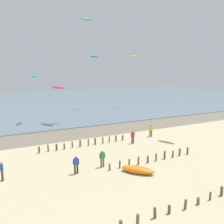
% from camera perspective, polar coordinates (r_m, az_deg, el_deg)
% --- Properties ---
extents(wet_sand_strip, '(120.00, 6.35, 0.01)m').
position_cam_1_polar(wet_sand_strip, '(34.52, -13.80, -5.71)').
color(wet_sand_strip, '#7A6D59').
rests_on(wet_sand_strip, ground).
extents(sea, '(160.00, 70.00, 0.10)m').
position_cam_1_polar(sea, '(71.61, -20.68, 2.10)').
color(sea, slate).
rests_on(sea, ground).
extents(groyne_near, '(16.04, 0.37, 0.75)m').
position_cam_1_polar(groyne_near, '(19.71, 23.53, -17.67)').
color(groyne_near, brown).
rests_on(groyne_near, ground).
extents(groyne_mid, '(9.82, 0.33, 0.90)m').
position_cam_1_polar(groyne_mid, '(25.27, 10.84, -10.59)').
color(groyne_mid, brown).
rests_on(groyne_mid, ground).
extents(groyne_far, '(11.04, 0.34, 0.85)m').
position_cam_1_polar(groyne_far, '(29.49, -6.55, -7.43)').
color(groyne_far, brown).
rests_on(groyne_far, ground).
extents(person_nearest_camera, '(0.57, 0.23, 1.71)m').
position_cam_1_polar(person_nearest_camera, '(30.26, 5.02, -5.89)').
color(person_nearest_camera, '#383842').
rests_on(person_nearest_camera, ground).
extents(person_mid_beach, '(0.56, 0.29, 1.71)m').
position_cam_1_polar(person_mid_beach, '(21.99, -8.64, -12.27)').
color(person_mid_beach, '#232328').
rests_on(person_mid_beach, ground).
extents(person_by_waterline, '(0.26, 0.57, 1.71)m').
position_cam_1_polar(person_by_waterline, '(22.49, -25.00, -12.62)').
color(person_by_waterline, '#383842').
rests_on(person_by_waterline, ground).
extents(person_left_flank, '(0.55, 0.31, 1.71)m').
position_cam_1_polar(person_left_flank, '(33.63, 9.32, -4.35)').
color(person_left_flank, '#4C4C56').
rests_on(person_left_flank, ground).
extents(person_right_flank, '(0.57, 0.27, 1.71)m').
position_cam_1_polar(person_right_flank, '(23.16, -2.35, -10.97)').
color(person_right_flank, '#4C4C56').
rests_on(person_right_flank, ground).
extents(grounded_kite, '(2.84, 3.03, 0.61)m').
position_cam_1_polar(grounded_kite, '(22.25, 6.24, -13.64)').
color(grounded_kite, orange).
rests_on(grounded_kite, ground).
extents(kite_aloft_1, '(1.66, 2.54, 0.48)m').
position_cam_1_polar(kite_aloft_1, '(43.48, -18.21, 8.24)').
color(kite_aloft_1, '#19B2B7').
extents(kite_aloft_2, '(1.86, 2.50, 0.58)m').
position_cam_1_polar(kite_aloft_2, '(59.83, 5.07, 13.22)').
color(kite_aloft_2, yellow).
extents(kite_aloft_3, '(2.36, 3.46, 0.55)m').
position_cam_1_polar(kite_aloft_3, '(41.36, -12.74, 5.85)').
color(kite_aloft_3, '#E54C99').
extents(kite_aloft_4, '(2.15, 1.08, 0.53)m').
position_cam_1_polar(kite_aloft_4, '(57.16, -4.37, 13.17)').
color(kite_aloft_4, '#2384D1').
extents(kite_aloft_7, '(2.24, 0.90, 0.58)m').
position_cam_1_polar(kite_aloft_7, '(44.57, -6.19, 21.36)').
color(kite_aloft_7, green).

